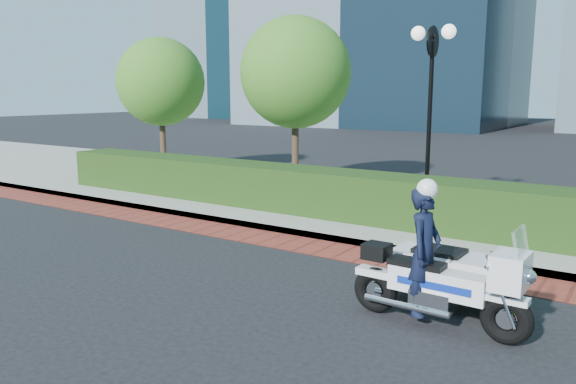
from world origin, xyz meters
The scene contains 8 objects.
ground centered at (0.00, 0.00, 0.00)m, with size 120.00×120.00×0.00m, color black.
brick_strip centered at (0.00, 1.50, 0.01)m, with size 60.00×1.00×0.01m, color maroon.
sidewalk centered at (0.00, 6.00, 0.07)m, with size 60.00×8.00×0.15m, color gray.
hedge_main centered at (0.00, 3.60, 0.65)m, with size 18.00×1.20×1.00m, color black.
lamppost centered at (1.00, 5.20, 2.96)m, with size 1.02×0.70×4.21m.
tree_a centered at (-9.00, 6.50, 3.22)m, with size 3.00×3.00×4.58m.
tree_b centered at (-3.50, 6.50, 3.43)m, with size 3.20×3.20×4.89m.
police_motorcycle centered at (3.25, -0.45, 0.64)m, with size 2.30×1.63×1.86m.
Camera 1 is at (5.48, -7.31, 2.90)m, focal length 35.00 mm.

